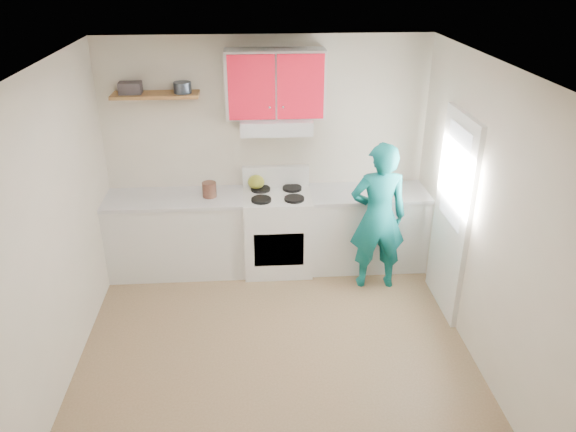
{
  "coord_description": "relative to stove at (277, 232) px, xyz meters",
  "views": [
    {
      "loc": [
        -0.18,
        -4.07,
        3.37
      ],
      "look_at": [
        0.15,
        0.55,
        1.15
      ],
      "focal_mm": 34.52,
      "sensor_mm": 36.0,
      "label": 1
    }
  ],
  "objects": [
    {
      "name": "right_wall",
      "position": [
        1.7,
        -1.57,
        0.84
      ],
      "size": [
        0.04,
        3.8,
        2.6
      ],
      "primitive_type": "cube",
      "color": "beige",
      "rests_on": "floor"
    },
    {
      "name": "left_wall",
      "position": [
        -1.9,
        -1.57,
        0.84
      ],
      "size": [
        0.04,
        3.8,
        2.6
      ],
      "primitive_type": "cube",
      "color": "beige",
      "rests_on": "floor"
    },
    {
      "name": "silicone_mat",
      "position": [
        1.25,
        0.08,
        0.44
      ],
      "size": [
        0.35,
        0.32,
        0.01
      ],
      "primitive_type": "cube",
      "rotation": [
        0.0,
        0.0,
        0.26
      ],
      "color": "red",
      "rests_on": "counter_right"
    },
    {
      "name": "kettle",
      "position": [
        -0.23,
        0.2,
        0.54
      ],
      "size": [
        0.19,
        0.19,
        0.16
      ],
      "primitive_type": "ellipsoid",
      "rotation": [
        0.0,
        0.0,
        0.02
      ],
      "color": "olive",
      "rests_on": "stove"
    },
    {
      "name": "counter_right",
      "position": [
        1.04,
        0.02,
        -0.01
      ],
      "size": [
        1.32,
        0.6,
        0.9
      ],
      "primitive_type": "cube",
      "color": "silver",
      "rests_on": "floor"
    },
    {
      "name": "stove",
      "position": [
        0.0,
        0.0,
        0.0
      ],
      "size": [
        0.76,
        0.65,
        0.92
      ],
      "primitive_type": "cube",
      "color": "white",
      "rests_on": "floor"
    },
    {
      "name": "shelf",
      "position": [
        -1.25,
        0.18,
        1.56
      ],
      "size": [
        0.9,
        0.3,
        0.04
      ],
      "primitive_type": "cube",
      "color": "brown",
      "rests_on": "back_wall"
    },
    {
      "name": "crock",
      "position": [
        -0.75,
        0.01,
        0.53
      ],
      "size": [
        0.2,
        0.2,
        0.19
      ],
      "primitive_type": "cylinder",
      "rotation": [
        0.0,
        0.0,
        0.36
      ],
      "color": "#4D2D21",
      "rests_on": "counter_left"
    },
    {
      "name": "floor",
      "position": [
        -0.1,
        -1.57,
        -0.46
      ],
      "size": [
        3.8,
        3.8,
        0.0
      ],
      "primitive_type": "plane",
      "color": "brown",
      "rests_on": "ground"
    },
    {
      "name": "person",
      "position": [
        1.05,
        -0.45,
        0.37
      ],
      "size": [
        0.61,
        0.41,
        1.65
      ],
      "primitive_type": "imported",
      "rotation": [
        0.0,
        0.0,
        3.11
      ],
      "color": "#0B6465",
      "rests_on": "floor"
    },
    {
      "name": "front_wall",
      "position": [
        -0.1,
        -3.47,
        0.84
      ],
      "size": [
        3.6,
        0.04,
        2.6
      ],
      "primitive_type": "cube",
      "color": "beige",
      "rests_on": "floor"
    },
    {
      "name": "door",
      "position": [
        1.68,
        -0.88,
        0.56
      ],
      "size": [
        0.05,
        0.85,
        2.05
      ],
      "primitive_type": "cube",
      "color": "white",
      "rests_on": "floor"
    },
    {
      "name": "counter_left",
      "position": [
        -1.14,
        0.02,
        -0.01
      ],
      "size": [
        1.52,
        0.6,
        0.9
      ],
      "primitive_type": "cube",
      "color": "silver",
      "rests_on": "floor"
    },
    {
      "name": "tin",
      "position": [
        -0.96,
        0.17,
        1.63
      ],
      "size": [
        0.24,
        0.24,
        0.11
      ],
      "primitive_type": "cylinder",
      "rotation": [
        0.0,
        0.0,
        -0.38
      ],
      "color": "#333D4C",
      "rests_on": "shelf"
    },
    {
      "name": "range_hood",
      "position": [
        0.0,
        0.1,
        1.24
      ],
      "size": [
        0.76,
        0.44,
        0.15
      ],
      "primitive_type": "cube",
      "color": "silver",
      "rests_on": "back_wall"
    },
    {
      "name": "cutting_board",
      "position": [
        0.85,
        0.03,
        0.45
      ],
      "size": [
        0.37,
        0.29,
        0.02
      ],
      "primitive_type": "cube",
      "rotation": [
        0.0,
        0.0,
        0.14
      ],
      "color": "olive",
      "rests_on": "counter_right"
    },
    {
      "name": "books",
      "position": [
        -1.5,
        0.17,
        1.64
      ],
      "size": [
        0.23,
        0.17,
        0.12
      ],
      "primitive_type": "cube",
      "rotation": [
        0.0,
        0.0,
        0.03
      ],
      "color": "#393235",
      "rests_on": "shelf"
    },
    {
      "name": "upper_cabinets",
      "position": [
        0.0,
        0.16,
        1.66
      ],
      "size": [
        1.02,
        0.33,
        0.7
      ],
      "primitive_type": "cube",
      "color": "red",
      "rests_on": "back_wall"
    },
    {
      "name": "ceiling",
      "position": [
        -0.1,
        -1.57,
        2.14
      ],
      "size": [
        3.6,
        3.8,
        0.04
      ],
      "primitive_type": "cube",
      "color": "white",
      "rests_on": "floor"
    },
    {
      "name": "door_glass",
      "position": [
        1.65,
        -0.88,
        0.99
      ],
      "size": [
        0.01,
        0.55,
        0.95
      ],
      "primitive_type": "cube",
      "color": "white",
      "rests_on": "door"
    },
    {
      "name": "back_wall",
      "position": [
        -0.1,
        0.32,
        0.84
      ],
      "size": [
        3.6,
        0.04,
        2.6
      ],
      "primitive_type": "cube",
      "color": "beige",
      "rests_on": "floor"
    }
  ]
}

